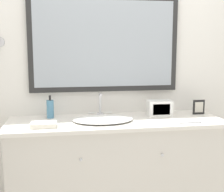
# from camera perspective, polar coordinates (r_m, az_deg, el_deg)

# --- Properties ---
(wall_back) EXTENTS (8.00, 0.18, 2.55)m
(wall_back) POSITION_cam_1_polar(r_m,az_deg,el_deg) (2.80, -0.41, 5.02)
(wall_back) COLOR white
(wall_back) RESTS_ON ground_plane
(vanity_counter) EXTENTS (1.76, 0.58, 0.88)m
(vanity_counter) POSITION_cam_1_polar(r_m,az_deg,el_deg) (2.69, 0.72, -13.57)
(vanity_counter) COLOR beige
(vanity_counter) RESTS_ON ground_plane
(sink_basin) EXTENTS (0.48, 0.38, 0.20)m
(sink_basin) POSITION_cam_1_polar(r_m,az_deg,el_deg) (2.52, -1.67, -4.19)
(sink_basin) COLOR white
(sink_basin) RESTS_ON vanity_counter
(soap_bottle) EXTENTS (0.06, 0.06, 0.19)m
(soap_bottle) POSITION_cam_1_polar(r_m,az_deg,el_deg) (2.66, -11.23, -2.30)
(soap_bottle) COLOR teal
(soap_bottle) RESTS_ON vanity_counter
(appliance_box) EXTENTS (0.21, 0.12, 0.14)m
(appliance_box) POSITION_cam_1_polar(r_m,az_deg,el_deg) (2.73, 8.68, -2.21)
(appliance_box) COLOR white
(appliance_box) RESTS_ON vanity_counter
(picture_frame) EXTENTS (0.11, 0.01, 0.13)m
(picture_frame) POSITION_cam_1_polar(r_m,az_deg,el_deg) (2.87, 15.58, -1.96)
(picture_frame) COLOR black
(picture_frame) RESTS_ON vanity_counter
(hand_towel_near_sink) EXTENTS (0.19, 0.13, 0.04)m
(hand_towel_near_sink) POSITION_cam_1_polar(r_m,az_deg,el_deg) (2.39, -12.38, -5.16)
(hand_towel_near_sink) COLOR silver
(hand_towel_near_sink) RESTS_ON vanity_counter
(metal_tray) EXTENTS (0.18, 0.13, 0.01)m
(metal_tray) POSITION_cam_1_polar(r_m,az_deg,el_deg) (2.57, 13.63, -4.47)
(metal_tray) COLOR #ADADB2
(metal_tray) RESTS_ON vanity_counter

